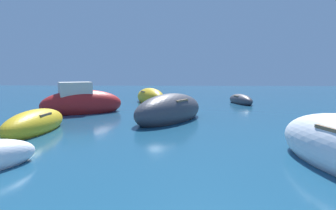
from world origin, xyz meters
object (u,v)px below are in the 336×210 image
object	(u,v)px
moored_boat_0	(241,100)
moored_boat_7	(150,97)
moored_boat_2	(82,103)
moored_boat_8	(170,111)
moored_boat_3	(35,124)

from	to	relation	value
moored_boat_0	moored_boat_7	size ratio (longest dim) A/B	0.77
moored_boat_2	moored_boat_7	bearing A→B (deg)	28.52
moored_boat_8	moored_boat_3	bearing A→B (deg)	150.45
moored_boat_2	moored_boat_8	size ratio (longest dim) A/B	0.96
moored_boat_3	moored_boat_7	size ratio (longest dim) A/B	0.88
moored_boat_7	moored_boat_8	distance (m)	7.62
moored_boat_7	moored_boat_0	bearing A→B (deg)	-118.48
moored_boat_0	moored_boat_8	world-z (taller)	moored_boat_8
moored_boat_0	moored_boat_2	world-z (taller)	moored_boat_2
moored_boat_0	moored_boat_7	bearing A→B (deg)	73.70
moored_boat_2	moored_boat_3	xyz separation A→B (m)	(-0.01, -4.94, -0.23)
moored_boat_2	moored_boat_3	size ratio (longest dim) A/B	1.29
moored_boat_0	moored_boat_3	xyz separation A→B (m)	(-9.73, -9.88, 0.06)
moored_boat_2	moored_boat_8	bearing A→B (deg)	-53.97
moored_boat_2	moored_boat_7	xyz separation A→B (m)	(3.24, 5.21, -0.15)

